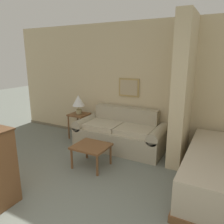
# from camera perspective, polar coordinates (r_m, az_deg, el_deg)

# --- Properties ---
(wall_back) EXTENTS (6.85, 0.16, 2.60)m
(wall_back) POSITION_cam_1_polar(r_m,az_deg,el_deg) (4.73, 8.20, 6.90)
(wall_back) COLOR #CCB78E
(wall_back) RESTS_ON ground_plane
(wall_partition_pillar) EXTENTS (0.24, 0.88, 2.60)m
(wall_partition_pillar) POSITION_cam_1_polar(r_m,az_deg,el_deg) (4.02, 17.99, 5.10)
(wall_partition_pillar) COLOR #CCB78E
(wall_partition_pillar) RESTS_ON ground_plane
(couch) EXTENTS (1.87, 0.84, 0.83)m
(couch) POSITION_cam_1_polar(r_m,az_deg,el_deg) (4.64, 2.18, -5.66)
(couch) COLOR tan
(couch) RESTS_ON ground_plane
(coffee_table) EXTENTS (0.60, 0.54, 0.40)m
(coffee_table) POSITION_cam_1_polar(r_m,az_deg,el_deg) (3.87, -5.42, -9.36)
(coffee_table) COLOR brown
(coffee_table) RESTS_ON ground_plane
(side_table) EXTENTS (0.42, 0.42, 0.59)m
(side_table) POSITION_cam_1_polar(r_m,az_deg,el_deg) (5.19, -8.58, -1.63)
(side_table) COLOR brown
(side_table) RESTS_ON ground_plane
(table_lamp) EXTENTS (0.29, 0.29, 0.44)m
(table_lamp) POSITION_cam_1_polar(r_m,az_deg,el_deg) (5.10, -8.75, 2.76)
(table_lamp) COLOR tan
(table_lamp) RESTS_ON side_table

